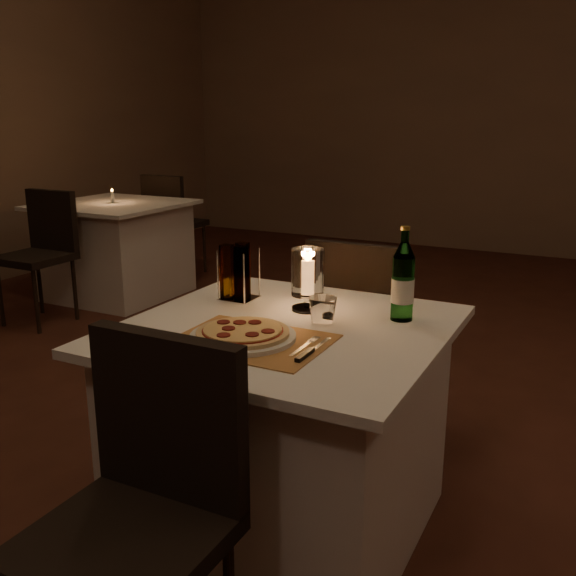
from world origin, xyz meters
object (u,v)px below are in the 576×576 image
at_px(main_table, 285,429).
at_px(chair_far, 362,321).
at_px(plate, 243,337).
at_px(water_bottle, 403,283).
at_px(tumbler, 323,311).
at_px(hurricane_candle, 308,274).
at_px(pizza, 243,331).
at_px(neighbor_table_left, 116,249).
at_px(chair_near, 145,490).

relative_size(main_table, chair_far, 1.11).
relative_size(plate, water_bottle, 1.03).
distance_m(tumbler, hurricane_candle, 0.19).
bearing_deg(tumbler, chair_far, 98.97).
relative_size(main_table, tumbler, 11.01).
bearing_deg(chair_far, pizza, -93.21).
relative_size(chair_far, water_bottle, 2.89).
height_order(tumbler, neighbor_table_left, tumbler).
bearing_deg(chair_near, hurricane_candle, 90.64).
bearing_deg(pizza, chair_near, -84.64).
distance_m(plate, tumbler, 0.29).
xyz_separation_m(tumbler, hurricane_candle, (-0.11, 0.12, 0.08)).
xyz_separation_m(pizza, tumbler, (0.15, 0.24, 0.02)).
relative_size(chair_near, chair_far, 1.00).
height_order(hurricane_candle, neighbor_table_left, hurricane_candle).
bearing_deg(hurricane_candle, pizza, -96.22).
bearing_deg(tumbler, main_table, -148.53).
bearing_deg(water_bottle, pizza, -131.49).
height_order(plate, pizza, pizza).
xyz_separation_m(chair_far, tumbler, (0.10, -0.65, 0.24)).
bearing_deg(water_bottle, hurricane_candle, -172.42).
xyz_separation_m(water_bottle, neighbor_table_left, (-2.88, 1.83, -0.49)).
relative_size(hurricane_candle, neighbor_table_left, 0.22).
bearing_deg(pizza, main_table, 74.45).
bearing_deg(chair_near, pizza, 95.36).
xyz_separation_m(chair_near, neighbor_table_left, (-2.56, 2.78, -0.18)).
bearing_deg(tumbler, chair_near, -97.54).
distance_m(chair_far, neighbor_table_left, 2.90).
bearing_deg(plate, chair_near, -84.65).
bearing_deg(plate, main_table, 74.48).
height_order(main_table, chair_near, chair_near).
relative_size(main_table, chair_near, 1.11).
bearing_deg(neighbor_table_left, pizza, -41.77).
bearing_deg(water_bottle, neighbor_table_left, 147.47).
height_order(pizza, hurricane_candle, hurricane_candle).
relative_size(plate, pizza, 1.14).
height_order(chair_near, water_bottle, water_bottle).
xyz_separation_m(plate, hurricane_candle, (0.04, 0.37, 0.12)).
bearing_deg(water_bottle, chair_far, 122.89).
distance_m(chair_near, tumbler, 0.82).
height_order(plate, water_bottle, water_bottle).
bearing_deg(neighbor_table_left, chair_far, -27.78).
bearing_deg(chair_far, plate, -93.20).
xyz_separation_m(pizza, hurricane_candle, (0.04, 0.37, 0.10)).
bearing_deg(main_table, tumbler, 31.47).
xyz_separation_m(main_table, tumbler, (0.10, 0.06, 0.41)).
relative_size(chair_near, pizza, 3.21).
xyz_separation_m(main_table, neighbor_table_left, (-2.56, 2.06, 0.00)).
bearing_deg(hurricane_candle, main_table, -86.92).
distance_m(chair_far, water_bottle, 0.66).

